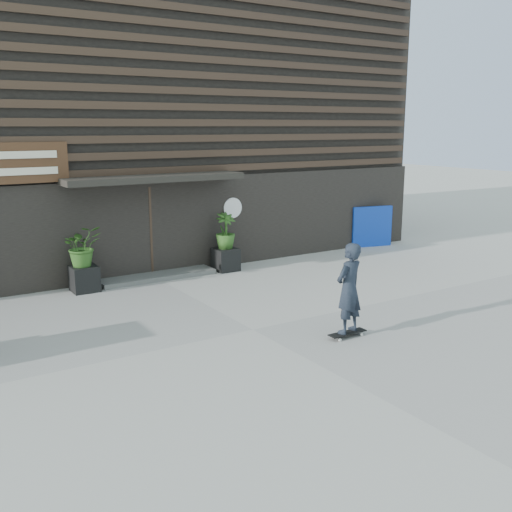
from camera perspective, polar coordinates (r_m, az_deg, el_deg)
ground at (r=11.32m, az=-0.31°, el=-7.14°), size 80.00×80.00×0.00m
entrance_step at (r=15.23m, az=-9.55°, el=-1.92°), size 3.00×0.80×0.12m
planter_pot_left at (r=14.39m, az=-16.25°, el=-2.12°), size 0.60×0.60×0.60m
bamboo_left at (r=14.22m, az=-16.44°, el=0.93°), size 0.86×0.75×0.96m
planter_pot_right at (r=15.81m, az=-2.95°, el=-0.33°), size 0.60×0.60×0.60m
bamboo_right at (r=15.66m, az=-2.98°, el=2.45°), size 0.54×0.54×0.96m
blue_tarp at (r=19.25m, az=11.13°, el=2.81°), size 1.37×0.44×1.29m
building at (r=19.82m, az=-16.20°, el=12.54°), size 18.00×11.00×8.00m
skateboarder at (r=10.79m, az=8.97°, el=-3.15°), size 0.78×0.54×1.77m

